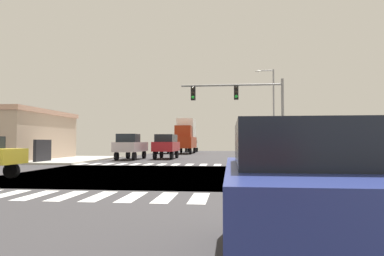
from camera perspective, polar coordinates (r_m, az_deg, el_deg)
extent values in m
cube|color=#363437|center=(17.93, -7.17, -7.58)|extent=(14.00, 90.00, 0.05)
cube|color=#363437|center=(17.93, -7.17, -7.58)|extent=(90.00, 12.00, 0.05)
cube|color=#B2ADA3|center=(30.71, 23.14, -5.02)|extent=(12.00, 12.00, 0.14)
cube|color=#B8B4A9|center=(34.04, -24.04, -4.72)|extent=(12.00, 12.00, 0.14)
cube|color=white|center=(12.31, -28.29, -9.63)|extent=(0.50, 2.00, 0.01)
cube|color=white|center=(11.78, -24.22, -10.04)|extent=(0.50, 2.00, 0.01)
cube|color=white|center=(11.31, -19.78, -10.44)|extent=(0.50, 2.00, 0.01)
cube|color=white|center=(10.92, -14.98, -10.80)|extent=(0.50, 2.00, 0.01)
cube|color=white|center=(10.60, -9.84, -11.10)|extent=(0.50, 2.00, 0.01)
cube|color=white|center=(10.37, -4.42, -11.32)|extent=(0.50, 2.00, 0.01)
cube|color=white|center=(10.24, 1.20, -11.45)|extent=(0.50, 2.00, 0.01)
cube|color=white|center=(10.20, 6.92, -11.47)|extent=(0.50, 2.00, 0.01)
cube|color=white|center=(10.26, 12.63, -11.38)|extent=(0.50, 2.00, 0.01)
cube|color=white|center=(10.41, 18.21, -11.18)|extent=(0.50, 2.00, 0.01)
cube|color=white|center=(27.02, -17.59, -5.64)|extent=(0.50, 2.00, 0.01)
cube|color=white|center=(26.63, -15.61, -5.71)|extent=(0.50, 2.00, 0.01)
cube|color=white|center=(26.27, -13.58, -5.78)|extent=(0.50, 2.00, 0.01)
cube|color=white|center=(25.95, -11.49, -5.84)|extent=(0.50, 2.00, 0.01)
cube|color=white|center=(25.66, -9.36, -5.90)|extent=(0.50, 2.00, 0.01)
cube|color=white|center=(25.41, -7.17, -5.94)|extent=(0.50, 2.00, 0.01)
cube|color=white|center=(25.20, -4.95, -5.99)|extent=(0.50, 2.00, 0.01)
cube|color=white|center=(25.03, -2.69, -6.02)|extent=(0.50, 2.00, 0.01)
cube|color=white|center=(24.89, -0.40, -6.04)|extent=(0.50, 2.00, 0.01)
cube|color=white|center=(24.79, 1.91, -6.05)|extent=(0.50, 2.00, 0.01)
cube|color=white|center=(24.74, 4.23, -6.06)|extent=(0.50, 2.00, 0.01)
cube|color=white|center=(24.72, 6.56, -6.05)|extent=(0.50, 2.00, 0.01)
cube|color=white|center=(24.74, 8.89, -6.04)|extent=(0.50, 2.00, 0.01)
cube|color=white|center=(24.81, 11.21, -6.01)|extent=(0.50, 2.00, 0.01)
cylinder|color=gray|center=(25.34, 14.70, 1.02)|extent=(0.20, 0.20, 6.13)
cylinder|color=gray|center=(25.36, 6.44, 7.01)|extent=(7.25, 0.14, 0.14)
cube|color=black|center=(25.28, 7.28, 5.79)|extent=(0.32, 0.40, 1.00)
sphere|color=black|center=(25.08, 7.28, 6.56)|extent=(0.22, 0.22, 0.22)
sphere|color=black|center=(25.04, 7.29, 5.86)|extent=(0.22, 0.22, 0.22)
sphere|color=green|center=(25.00, 7.29, 5.16)|extent=(0.22, 0.22, 0.22)
cube|color=black|center=(25.42, 0.20, 5.72)|extent=(0.32, 0.40, 1.00)
sphere|color=black|center=(25.22, 0.14, 6.50)|extent=(0.22, 0.22, 0.22)
sphere|color=black|center=(25.18, 0.14, 5.80)|extent=(0.22, 0.22, 0.22)
sphere|color=green|center=(25.14, 0.14, 5.10)|extent=(0.22, 0.22, 0.22)
cylinder|color=gray|center=(33.96, 13.30, 2.26)|extent=(0.16, 0.16, 8.57)
cylinder|color=gray|center=(34.46, 12.06, 9.21)|extent=(1.40, 0.10, 0.10)
ellipsoid|color=silver|center=(34.39, 10.89, 9.14)|extent=(0.60, 0.32, 0.20)
cube|color=black|center=(29.14, -23.36, -3.54)|extent=(0.24, 2.20, 1.80)
cylinder|color=black|center=(17.59, -27.54, -6.25)|extent=(0.68, 0.26, 0.68)
cylinder|color=black|center=(54.01, 0.53, -3.66)|extent=(0.26, 0.68, 0.68)
cylinder|color=black|center=(54.18, -0.98, -3.65)|extent=(0.26, 0.68, 0.68)
cylinder|color=black|center=(56.92, 0.83, -3.59)|extent=(0.26, 0.68, 0.68)
cylinder|color=black|center=(57.08, -0.61, -3.58)|extent=(0.26, 0.68, 0.68)
cube|color=silver|center=(55.53, -0.05, -2.93)|extent=(1.80, 4.30, 0.66)
cube|color=black|center=(55.53, -0.05, -2.31)|extent=(1.55, 2.24, 0.54)
cylinder|color=black|center=(45.39, -0.26, -3.84)|extent=(0.26, 0.80, 0.80)
cylinder|color=black|center=(45.65, -2.66, -3.83)|extent=(0.26, 0.80, 0.80)
cylinder|color=black|center=(50.26, 0.38, -3.69)|extent=(0.26, 0.80, 0.80)
cylinder|color=black|center=(50.49, -1.80, -3.68)|extent=(0.26, 0.80, 0.80)
cube|color=#9A270F|center=(47.92, -1.07, -2.39)|extent=(2.40, 7.20, 1.49)
cube|color=white|center=(49.03, -0.91, -0.02)|extent=(2.30, 4.18, 2.56)
cube|color=#9A270F|center=(45.80, -1.42, -0.54)|extent=(2.11, 2.02, 1.49)
cylinder|color=black|center=(30.78, -9.47, -4.61)|extent=(0.26, 0.74, 0.74)
cylinder|color=black|center=(31.25, -12.31, -4.55)|extent=(0.26, 0.74, 0.74)
cylinder|color=black|center=(34.12, -7.89, -4.39)|extent=(0.26, 0.74, 0.74)
cylinder|color=black|center=(34.55, -10.47, -4.34)|extent=(0.26, 0.74, 0.74)
cube|color=#BAABB1|center=(32.64, -9.99, -3.07)|extent=(2.00, 5.10, 0.86)
cube|color=black|center=(31.78, -10.43, -1.64)|extent=(1.76, 1.79, 0.75)
cylinder|color=black|center=(6.05, 7.63, -14.63)|extent=(0.26, 0.68, 0.68)
cylinder|color=black|center=(6.25, 21.37, -14.09)|extent=(0.26, 0.68, 0.68)
cube|color=navy|center=(4.57, 17.23, -10.05)|extent=(1.80, 4.30, 0.66)
cube|color=black|center=(4.53, 17.14, -2.50)|extent=(1.55, 2.24, 0.54)
cylinder|color=black|center=(47.16, -3.91, -3.81)|extent=(0.26, 0.74, 0.74)
cylinder|color=black|center=(47.46, -5.81, -3.80)|extent=(0.26, 0.74, 0.74)
cylinder|color=black|center=(50.57, -3.21, -3.71)|extent=(0.26, 0.74, 0.74)
cylinder|color=black|center=(50.86, -4.99, -3.70)|extent=(0.26, 0.74, 0.74)
cube|color=black|center=(48.99, -4.47, -2.82)|extent=(2.00, 5.10, 0.86)
cube|color=black|center=(48.11, -4.66, -1.87)|extent=(1.76, 1.78, 0.75)
cylinder|color=black|center=(31.97, -3.37, -4.55)|extent=(0.26, 0.74, 0.74)
cylinder|color=black|center=(32.27, -6.13, -4.52)|extent=(0.26, 0.74, 0.74)
cylinder|color=black|center=(35.06, -2.51, -4.35)|extent=(0.26, 0.74, 0.74)
cylinder|color=black|center=(35.33, -5.03, -4.33)|extent=(0.26, 0.74, 0.74)
cube|color=#A51B22|center=(33.63, -4.24, -3.05)|extent=(1.96, 4.60, 0.88)
cube|color=black|center=(33.62, -4.24, -1.69)|extent=(1.69, 3.22, 0.72)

